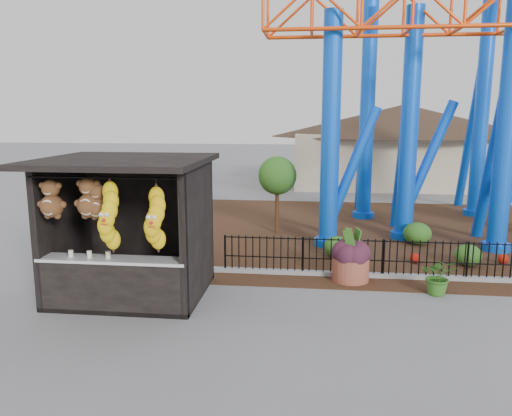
# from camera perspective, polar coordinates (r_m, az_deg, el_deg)

# --- Properties ---
(ground) EXTENTS (120.00, 120.00, 0.00)m
(ground) POSITION_cam_1_polar(r_m,az_deg,el_deg) (10.13, 0.26, -12.81)
(ground) COLOR slate
(ground) RESTS_ON ground
(mulch_bed) EXTENTS (18.00, 12.00, 0.02)m
(mulch_bed) POSITION_cam_1_polar(r_m,az_deg,el_deg) (17.94, 16.04, -2.74)
(mulch_bed) COLOR #331E11
(mulch_bed) RESTS_ON ground
(curb) EXTENTS (18.00, 0.18, 0.12)m
(curb) POSITION_cam_1_polar(r_m,az_deg,el_deg) (13.20, 19.50, -7.50)
(curb) COLOR gray
(curb) RESTS_ON ground
(prize_booth) EXTENTS (3.50, 3.40, 3.12)m
(prize_booth) POSITION_cam_1_polar(r_m,az_deg,el_deg) (11.19, -14.70, -2.59)
(prize_booth) COLOR black
(prize_booth) RESTS_ON ground
(picket_fence) EXTENTS (12.20, 0.06, 1.00)m
(picket_fence) POSITION_cam_1_polar(r_m,az_deg,el_deg) (13.30, 23.42, -5.65)
(picket_fence) COLOR black
(picket_fence) RESTS_ON ground
(roller_coaster) EXTENTS (11.00, 6.37, 10.82)m
(roller_coaster) POSITION_cam_1_polar(r_m,az_deg,el_deg) (18.09, 20.67, 17.64)
(roller_coaster) COLOR blue
(roller_coaster) RESTS_ON ground
(terracotta_planter) EXTENTS (1.10, 1.10, 0.59)m
(terracotta_planter) POSITION_cam_1_polar(r_m,az_deg,el_deg) (12.54, 10.74, -6.89)
(terracotta_planter) COLOR brown
(terracotta_planter) RESTS_ON ground
(planter_foliage) EXTENTS (0.70, 0.70, 0.64)m
(planter_foliage) POSITION_cam_1_polar(r_m,az_deg,el_deg) (12.37, 10.84, -4.18)
(planter_foliage) COLOR #361524
(planter_foliage) RESTS_ON terracotta_planter
(potted_plant) EXTENTS (0.91, 0.84, 0.87)m
(potted_plant) POSITION_cam_1_polar(r_m,az_deg,el_deg) (12.10, 20.19, -7.32)
(potted_plant) COLOR #285719
(potted_plant) RESTS_ON ground
(landscaping) EXTENTS (7.96, 2.96, 0.69)m
(landscaping) POSITION_cam_1_polar(r_m,az_deg,el_deg) (15.62, 20.56, -3.84)
(landscaping) COLOR #295819
(landscaping) RESTS_ON mulch_bed
(pavilion) EXTENTS (15.00, 15.00, 4.80)m
(pavilion) POSITION_cam_1_polar(r_m,az_deg,el_deg) (29.67, 16.50, 8.33)
(pavilion) COLOR #BFAD8C
(pavilion) RESTS_ON ground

